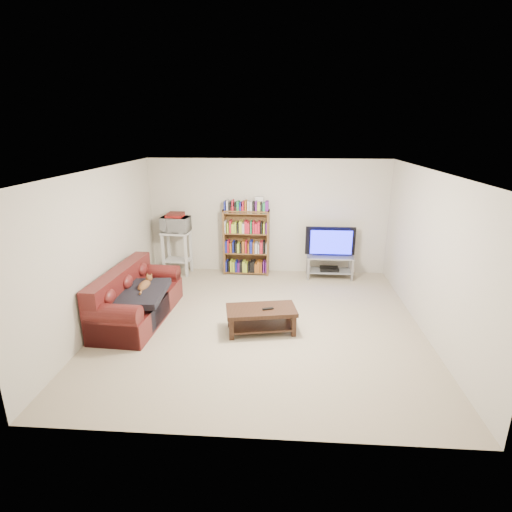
# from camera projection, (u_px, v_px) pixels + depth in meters

# --- Properties ---
(floor) EXTENTS (5.00, 5.00, 0.00)m
(floor) POSITION_uv_depth(u_px,v_px,m) (260.00, 323.00, 6.39)
(floor) COLOR #BEAC8D
(floor) RESTS_ON ground
(ceiling) EXTENTS (5.00, 5.00, 0.00)m
(ceiling) POSITION_uv_depth(u_px,v_px,m) (261.00, 171.00, 5.66)
(ceiling) COLOR white
(ceiling) RESTS_ON ground
(wall_back) EXTENTS (5.00, 0.00, 5.00)m
(wall_back) POSITION_uv_depth(u_px,v_px,m) (268.00, 217.00, 8.40)
(wall_back) COLOR beige
(wall_back) RESTS_ON ground
(wall_front) EXTENTS (5.00, 0.00, 5.00)m
(wall_front) POSITION_uv_depth(u_px,v_px,m) (245.00, 332.00, 3.65)
(wall_front) COLOR beige
(wall_front) RESTS_ON ground
(wall_left) EXTENTS (0.00, 5.00, 5.00)m
(wall_left) POSITION_uv_depth(u_px,v_px,m) (100.00, 248.00, 6.19)
(wall_left) COLOR beige
(wall_left) RESTS_ON ground
(wall_right) EXTENTS (0.00, 5.00, 5.00)m
(wall_right) POSITION_uv_depth(u_px,v_px,m) (430.00, 255.00, 5.86)
(wall_right) COLOR beige
(wall_right) RESTS_ON ground
(sofa) EXTENTS (0.96, 2.00, 0.84)m
(sofa) POSITION_uv_depth(u_px,v_px,m) (134.00, 301.00, 6.47)
(sofa) COLOR #541715
(sofa) RESTS_ON floor
(blanket) EXTENTS (0.78, 0.99, 0.18)m
(blanket) POSITION_uv_depth(u_px,v_px,m) (140.00, 293.00, 6.27)
(blanket) COLOR black
(blanket) RESTS_ON sofa
(cat) EXTENTS (0.24, 0.54, 0.16)m
(cat) POSITION_uv_depth(u_px,v_px,m) (144.00, 286.00, 6.42)
(cat) COLOR brown
(cat) RESTS_ON sofa
(coffee_table) EXTENTS (1.13, 0.71, 0.38)m
(coffee_table) POSITION_uv_depth(u_px,v_px,m) (261.00, 315.00, 6.06)
(coffee_table) COLOR black
(coffee_table) RESTS_ON floor
(remote) EXTENTS (0.18, 0.10, 0.02)m
(remote) POSITION_uv_depth(u_px,v_px,m) (268.00, 309.00, 5.99)
(remote) COLOR black
(remote) RESTS_ON coffee_table
(tv_stand) EXTENTS (0.95, 0.44, 0.47)m
(tv_stand) POSITION_uv_depth(u_px,v_px,m) (329.00, 263.00, 8.26)
(tv_stand) COLOR #999EA3
(tv_stand) RESTS_ON floor
(television) EXTENTS (1.02, 0.14, 0.59)m
(television) POSITION_uv_depth(u_px,v_px,m) (331.00, 242.00, 8.13)
(television) COLOR black
(television) RESTS_ON tv_stand
(dvd_player) EXTENTS (0.38, 0.27, 0.06)m
(dvd_player) POSITION_uv_depth(u_px,v_px,m) (329.00, 269.00, 8.30)
(dvd_player) COLOR black
(dvd_player) RESTS_ON tv_stand
(bookshelf) EXTENTS (0.97, 0.32, 1.38)m
(bookshelf) POSITION_uv_depth(u_px,v_px,m) (246.00, 241.00, 8.39)
(bookshelf) COLOR brown
(bookshelf) RESTS_ON floor
(shelf_clutter) EXTENTS (0.71, 0.22, 0.28)m
(shelf_clutter) POSITION_uv_depth(u_px,v_px,m) (251.00, 205.00, 8.16)
(shelf_clutter) COLOR silver
(shelf_clutter) RESTS_ON bookshelf
(microwave_stand) EXTENTS (0.61, 0.47, 0.92)m
(microwave_stand) POSITION_uv_depth(u_px,v_px,m) (177.00, 247.00, 8.43)
(microwave_stand) COLOR silver
(microwave_stand) RESTS_ON floor
(microwave) EXTENTS (0.60, 0.43, 0.31)m
(microwave) POSITION_uv_depth(u_px,v_px,m) (176.00, 224.00, 8.28)
(microwave) COLOR silver
(microwave) RESTS_ON microwave_stand
(game_boxes) EXTENTS (0.36, 0.32, 0.05)m
(game_boxes) POSITION_uv_depth(u_px,v_px,m) (175.00, 216.00, 8.22)
(game_boxes) COLOR maroon
(game_boxes) RESTS_ON microwave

